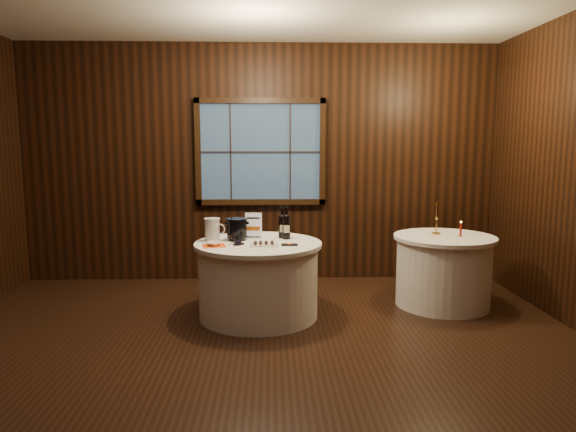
{
  "coord_description": "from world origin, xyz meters",
  "views": [
    {
      "loc": [
        0.14,
        -4.08,
        1.75
      ],
      "look_at": [
        0.3,
        0.9,
        1.05
      ],
      "focal_mm": 32.0,
      "sensor_mm": 36.0,
      "label": 1
    }
  ],
  "objects_px": {
    "ice_bucket": "(237,229)",
    "red_candle": "(461,230)",
    "main_table": "(258,279)",
    "port_bottle_left": "(282,224)",
    "chocolate_box": "(290,245)",
    "glass_pitcher": "(212,229)",
    "grape_bunch": "(238,244)",
    "chocolate_plate": "(264,244)",
    "port_bottle_right": "(286,225)",
    "sign_stand": "(254,229)",
    "brass_candlestick": "(436,223)",
    "cracker_bowl": "(214,244)",
    "side_table": "(443,270)"
  },
  "relations": [
    {
      "from": "grape_bunch",
      "to": "glass_pitcher",
      "type": "xyz_separation_m",
      "value": [
        -0.28,
        0.26,
        0.1
      ]
    },
    {
      "from": "glass_pitcher",
      "to": "grape_bunch",
      "type": "bearing_deg",
      "value": -38.29
    },
    {
      "from": "main_table",
      "to": "glass_pitcher",
      "type": "bearing_deg",
      "value": 168.52
    },
    {
      "from": "side_table",
      "to": "ice_bucket",
      "type": "relative_size",
      "value": 4.8
    },
    {
      "from": "chocolate_plate",
      "to": "chocolate_box",
      "type": "distance_m",
      "value": 0.25
    },
    {
      "from": "main_table",
      "to": "sign_stand",
      "type": "distance_m",
      "value": 0.53
    },
    {
      "from": "chocolate_box",
      "to": "chocolate_plate",
      "type": "bearing_deg",
      "value": -177.97
    },
    {
      "from": "chocolate_box",
      "to": "glass_pitcher",
      "type": "relative_size",
      "value": 0.69
    },
    {
      "from": "main_table",
      "to": "cracker_bowl",
      "type": "bearing_deg",
      "value": -158.11
    },
    {
      "from": "cracker_bowl",
      "to": "side_table",
      "type": "bearing_deg",
      "value": 10.99
    },
    {
      "from": "sign_stand",
      "to": "glass_pitcher",
      "type": "relative_size",
      "value": 1.2
    },
    {
      "from": "ice_bucket",
      "to": "side_table",
      "type": "bearing_deg",
      "value": 4.63
    },
    {
      "from": "port_bottle_right",
      "to": "red_candle",
      "type": "height_order",
      "value": "port_bottle_right"
    },
    {
      "from": "port_bottle_right",
      "to": "red_candle",
      "type": "xyz_separation_m",
      "value": [
        1.86,
        0.08,
        -0.08
      ]
    },
    {
      "from": "sign_stand",
      "to": "port_bottle_left",
      "type": "xyz_separation_m",
      "value": [
        0.3,
        0.01,
        0.05
      ]
    },
    {
      "from": "brass_candlestick",
      "to": "chocolate_box",
      "type": "bearing_deg",
      "value": -161.33
    },
    {
      "from": "side_table",
      "to": "cracker_bowl",
      "type": "distance_m",
      "value": 2.5
    },
    {
      "from": "grape_bunch",
      "to": "chocolate_box",
      "type": "bearing_deg",
      "value": -0.47
    },
    {
      "from": "sign_stand",
      "to": "grape_bunch",
      "type": "bearing_deg",
      "value": -104.53
    },
    {
      "from": "red_candle",
      "to": "main_table",
      "type": "bearing_deg",
      "value": -173.31
    },
    {
      "from": "main_table",
      "to": "chocolate_plate",
      "type": "height_order",
      "value": "chocolate_plate"
    },
    {
      "from": "ice_bucket",
      "to": "chocolate_box",
      "type": "bearing_deg",
      "value": -28.6
    },
    {
      "from": "port_bottle_left",
      "to": "glass_pitcher",
      "type": "distance_m",
      "value": 0.73
    },
    {
      "from": "port_bottle_right",
      "to": "brass_candlestick",
      "type": "relative_size",
      "value": 0.99
    },
    {
      "from": "sign_stand",
      "to": "port_bottle_right",
      "type": "bearing_deg",
      "value": -3.38
    },
    {
      "from": "side_table",
      "to": "brass_candlestick",
      "type": "height_order",
      "value": "brass_candlestick"
    },
    {
      "from": "chocolate_plate",
      "to": "red_candle",
      "type": "relative_size",
      "value": 1.63
    },
    {
      "from": "side_table",
      "to": "brass_candlestick",
      "type": "bearing_deg",
      "value": 131.38
    },
    {
      "from": "ice_bucket",
      "to": "brass_candlestick",
      "type": "relative_size",
      "value": 0.64
    },
    {
      "from": "port_bottle_left",
      "to": "ice_bucket",
      "type": "xyz_separation_m",
      "value": [
        -0.47,
        -0.11,
        -0.02
      ]
    },
    {
      "from": "ice_bucket",
      "to": "red_candle",
      "type": "bearing_deg",
      "value": 3.19
    },
    {
      "from": "cracker_bowl",
      "to": "brass_candlestick",
      "type": "relative_size",
      "value": 0.39
    },
    {
      "from": "ice_bucket",
      "to": "chocolate_plate",
      "type": "distance_m",
      "value": 0.42
    },
    {
      "from": "grape_bunch",
      "to": "red_candle",
      "type": "bearing_deg",
      "value": 10.12
    },
    {
      "from": "chocolate_box",
      "to": "grape_bunch",
      "type": "bearing_deg",
      "value": -178.42
    },
    {
      "from": "port_bottle_left",
      "to": "chocolate_box",
      "type": "xyz_separation_m",
      "value": [
        0.06,
        -0.4,
        -0.14
      ]
    },
    {
      "from": "sign_stand",
      "to": "chocolate_plate",
      "type": "height_order",
      "value": "sign_stand"
    },
    {
      "from": "red_candle",
      "to": "cracker_bowl",
      "type": "bearing_deg",
      "value": -170.68
    },
    {
      "from": "red_candle",
      "to": "chocolate_plate",
      "type": "bearing_deg",
      "value": -168.61
    },
    {
      "from": "glass_pitcher",
      "to": "chocolate_box",
      "type": "bearing_deg",
      "value": -13.99
    },
    {
      "from": "grape_bunch",
      "to": "sign_stand",
      "type": "bearing_deg",
      "value": 70.49
    },
    {
      "from": "grape_bunch",
      "to": "brass_candlestick",
      "type": "relative_size",
      "value": 0.49
    },
    {
      "from": "glass_pitcher",
      "to": "cracker_bowl",
      "type": "bearing_deg",
      "value": -76.42
    },
    {
      "from": "chocolate_plate",
      "to": "cracker_bowl",
      "type": "relative_size",
      "value": 1.99
    },
    {
      "from": "main_table",
      "to": "port_bottle_left",
      "type": "relative_size",
      "value": 3.86
    },
    {
      "from": "glass_pitcher",
      "to": "cracker_bowl",
      "type": "xyz_separation_m",
      "value": [
        0.04,
        -0.27,
        -0.1
      ]
    },
    {
      "from": "sign_stand",
      "to": "ice_bucket",
      "type": "distance_m",
      "value": 0.2
    },
    {
      "from": "ice_bucket",
      "to": "red_candle",
      "type": "height_order",
      "value": "ice_bucket"
    },
    {
      "from": "port_bottle_left",
      "to": "chocolate_plate",
      "type": "bearing_deg",
      "value": -120.51
    },
    {
      "from": "cracker_bowl",
      "to": "chocolate_box",
      "type": "bearing_deg",
      "value": 0.11
    }
  ]
}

